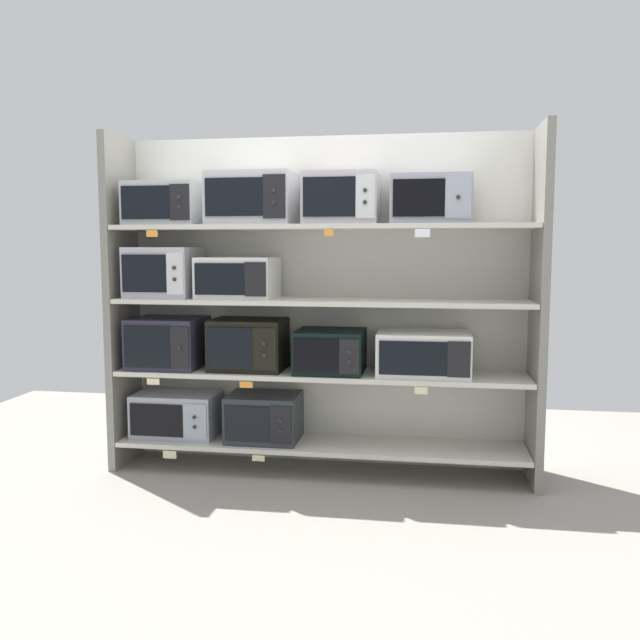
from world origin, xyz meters
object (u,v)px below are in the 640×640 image
at_px(microwave_0, 176,415).
at_px(microwave_7, 238,278).
at_px(microwave_5, 423,353).
at_px(microwave_11, 431,200).
at_px(microwave_2, 168,343).
at_px(microwave_8, 166,204).
at_px(microwave_1, 264,417).
at_px(microwave_6, 164,272).
at_px(microwave_3, 249,344).
at_px(microwave_10, 342,199).
at_px(microwave_9, 252,199).
at_px(microwave_4, 330,351).

relative_size(microwave_0, microwave_7, 1.15).
xyz_separation_m(microwave_5, microwave_11, (0.03, 0.00, 0.96)).
bearing_deg(microwave_5, microwave_2, -179.99).
bearing_deg(microwave_2, microwave_8, 1.93).
xyz_separation_m(microwave_1, microwave_6, (-0.67, 0.00, 0.96)).
distance_m(microwave_3, microwave_8, 1.07).
bearing_deg(microwave_10, microwave_8, -180.00).
relative_size(microwave_5, microwave_10, 1.25).
relative_size(microwave_3, microwave_5, 0.82).
xyz_separation_m(microwave_6, microwave_8, (0.02, -0.00, 0.45)).
height_order(microwave_0, microwave_1, microwave_1).
bearing_deg(microwave_10, microwave_7, 180.00).
xyz_separation_m(microwave_8, microwave_11, (1.72, 0.00, 0.01)).
xyz_separation_m(microwave_1, microwave_2, (-0.66, -0.00, 0.49)).
relative_size(microwave_1, microwave_10, 1.01).
bearing_deg(microwave_9, microwave_10, -0.02).
bearing_deg(microwave_7, microwave_0, -180.00).
bearing_deg(microwave_6, microwave_5, -0.00).
height_order(microwave_1, microwave_9, microwave_9).
bearing_deg(microwave_10, microwave_6, 180.00).
height_order(microwave_3, microwave_5, microwave_3).
relative_size(microwave_9, microwave_11, 1.11).
height_order(microwave_9, microwave_11, microwave_9).
height_order(microwave_5, microwave_9, microwave_9).
xyz_separation_m(microwave_6, microwave_10, (1.19, -0.00, 0.47)).
distance_m(microwave_4, microwave_7, 0.77).
bearing_deg(microwave_7, microwave_8, -179.99).
relative_size(microwave_8, microwave_11, 0.98).
relative_size(microwave_0, microwave_11, 1.15).
bearing_deg(microwave_5, microwave_9, 179.99).
bearing_deg(microwave_11, microwave_3, -179.99).
relative_size(microwave_6, microwave_8, 0.91).
height_order(microwave_2, microwave_6, microwave_6).
distance_m(microwave_7, microwave_8, 0.68).
relative_size(microwave_1, microwave_2, 1.01).
relative_size(microwave_4, microwave_10, 0.94).
relative_size(microwave_0, microwave_5, 0.96).
relative_size(microwave_3, microwave_6, 1.10).
distance_m(microwave_4, microwave_8, 1.45).
bearing_deg(microwave_10, microwave_4, -179.85).
bearing_deg(microwave_6, microwave_8, -0.24).
height_order(microwave_0, microwave_6, microwave_6).
xyz_separation_m(microwave_4, microwave_7, (-0.61, 0.00, 0.47)).
relative_size(microwave_8, microwave_10, 1.03).
height_order(microwave_5, microwave_11, microwave_11).
distance_m(microwave_1, microwave_11, 1.77).
height_order(microwave_4, microwave_11, microwave_11).
bearing_deg(microwave_7, microwave_2, -179.96).
relative_size(microwave_0, microwave_10, 1.21).
distance_m(microwave_9, microwave_10, 0.58).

